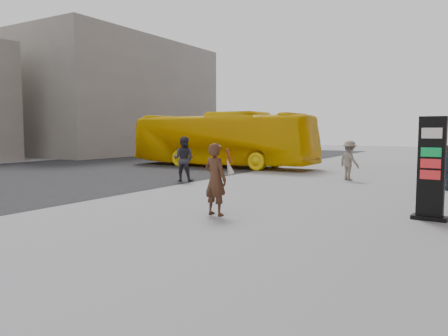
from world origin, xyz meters
The scene contains 9 objects.
ground centered at (0.00, 0.00, 0.00)m, with size 100.00×100.00×0.00m, color #9E9EA3.
road centered at (-13.00, 5.00, 0.00)m, with size 16.00×60.00×0.01m, color black.
bg_building_far centered at (-24.00, 20.00, 5.00)m, with size 10.00×18.00×10.00m, color gray.
info_pylon centered at (4.07, 1.67, 1.21)m, with size 0.80×0.43×2.43m.
woman centered at (-0.54, -0.45, 0.92)m, with size 0.75×0.70×1.79m.
bus centered at (-7.98, 11.97, 1.55)m, with size 2.61×11.15×3.11m, color #EEBE05.
pedestrian_a centered at (-5.52, 4.97, 0.92)m, with size 0.89×0.70×1.84m, color #2E2D36.
pedestrian_b centered at (0.23, 8.88, 0.83)m, with size 1.08×0.62×1.67m, color slate.
pedestrian_c centered at (4.04, 7.50, 0.80)m, with size 0.93×0.39×1.59m, color #324053.
Camera 1 is at (5.16, -9.51, 2.11)m, focal length 35.00 mm.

